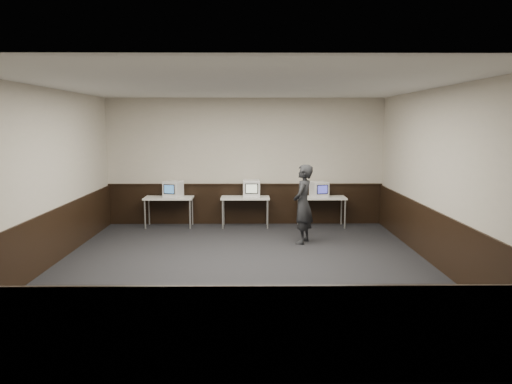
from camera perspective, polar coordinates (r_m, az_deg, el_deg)
floor at (r=9.03m, az=-1.50°, el=-8.65°), size 8.00×8.00×0.00m
ceiling at (r=8.68m, az=-1.58°, el=12.05°), size 8.00×8.00×0.00m
back_wall at (r=12.69m, az=-1.23°, el=3.49°), size 7.00×0.00×7.00m
front_wall at (r=4.76m, az=-2.36°, el=-3.84°), size 7.00×0.00×7.00m
left_wall at (r=9.44m, az=-23.30°, el=1.35°), size 0.00×8.00×8.00m
right_wall at (r=9.33m, az=20.50°, el=1.42°), size 0.00×8.00×8.00m
wainscot_back at (r=12.80m, az=-1.22°, el=-1.43°), size 6.98×0.04×1.00m
wainscot_front at (r=5.11m, az=-2.28°, el=-15.96°), size 6.98×0.04×1.00m
wainscot_left at (r=9.61m, az=-22.83°, el=-5.18°), size 0.04×7.98×1.00m
wainscot_right at (r=9.50m, az=20.07°, el=-5.18°), size 0.04×7.98×1.00m
wainscot_rail at (r=12.71m, az=-1.22°, el=0.87°), size 6.98×0.06×0.04m
desk_left at (r=12.57m, az=-9.94°, el=-0.90°), size 1.20×0.60×0.75m
desk_center at (r=12.40m, az=-1.24°, el=-0.90°), size 1.20×0.60×0.75m
desk_right at (r=12.52m, az=7.49°, el=-0.88°), size 1.20×0.60×0.75m
emac_left at (r=12.55m, az=-9.46°, el=0.35°), size 0.51×0.52×0.40m
emac_center at (r=12.40m, az=-0.51°, el=0.42°), size 0.42×0.46×0.42m
emac_right at (r=12.49m, az=7.24°, el=0.32°), size 0.48×0.49×0.38m
person at (r=10.72m, az=5.39°, el=-1.39°), size 0.60×0.72×1.70m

